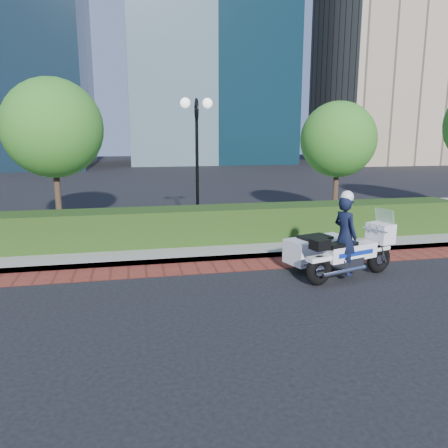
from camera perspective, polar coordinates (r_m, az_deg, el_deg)
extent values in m
plane|color=black|center=(9.39, -4.66, -8.59)|extent=(120.00, 120.00, 0.00)
cube|color=maroon|center=(10.80, -5.70, -5.85)|extent=(60.00, 1.00, 0.01)
cube|color=gray|center=(15.13, -7.63, -0.56)|extent=(60.00, 8.00, 0.15)
cube|color=black|center=(12.67, -6.83, -0.26)|extent=(18.00, 1.20, 1.00)
cylinder|color=black|center=(14.41, -3.43, -0.17)|extent=(0.30, 0.30, 0.30)
cylinder|color=black|center=(14.15, -3.52, 7.18)|extent=(0.10, 0.10, 3.70)
cylinder|color=black|center=(14.13, -3.62, 14.69)|extent=(0.04, 0.70, 0.70)
sphere|color=white|center=(14.09, -5.09, 15.49)|extent=(0.32, 0.32, 0.32)
sphere|color=white|center=(14.20, -2.18, 15.49)|extent=(0.32, 0.32, 0.32)
cylinder|color=#332319|center=(15.57, -20.87, 3.46)|extent=(0.20, 0.20, 2.17)
sphere|color=#1F6E1B|center=(15.44, -21.47, 11.58)|extent=(3.20, 3.20, 3.20)
cylinder|color=#332319|center=(17.17, 14.35, 4.14)|extent=(0.20, 0.20, 1.92)
sphere|color=#1F6E1B|center=(17.04, 14.68, 10.63)|extent=(2.80, 2.80, 2.80)
cube|color=gray|center=(56.11, 21.04, 21.95)|extent=(14.00, 12.00, 28.00)
torus|color=black|center=(9.77, 12.27, -5.94)|extent=(0.71, 0.39, 0.68)
torus|color=black|center=(11.03, 19.54, -4.32)|extent=(0.71, 0.39, 0.68)
cube|color=silver|center=(10.30, 16.22, -3.51)|extent=(1.37, 0.70, 0.35)
cube|color=silver|center=(10.33, 15.94, -4.86)|extent=(0.66, 0.55, 0.29)
cube|color=silver|center=(10.88, 19.77, -1.11)|extent=(0.55, 0.66, 0.46)
cube|color=silver|center=(10.88, 20.25, 0.79)|extent=(0.27, 0.53, 0.41)
cube|color=black|center=(10.04, 15.04, -2.62)|extent=(0.82, 0.51, 0.10)
cube|color=black|center=(9.61, 12.41, -2.62)|extent=(0.44, 0.42, 0.23)
cube|color=silver|center=(10.80, 12.17, -3.27)|extent=(1.72, 1.14, 0.56)
cube|color=black|center=(10.66, 11.82, -1.75)|extent=(0.83, 0.70, 0.08)
torus|color=black|center=(11.17, 10.06, -4.06)|extent=(0.54, 0.30, 0.51)
imported|color=black|center=(10.06, 15.52, -1.46)|extent=(0.59, 0.74, 1.76)
sphere|color=white|center=(9.91, 15.79, 3.40)|extent=(0.29, 0.29, 0.29)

